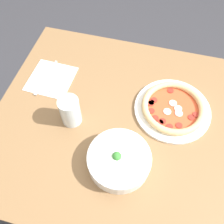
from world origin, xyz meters
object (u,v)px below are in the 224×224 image
fork (57,79)px  glass (70,111)px  knife (47,76)px  bowl (119,160)px  pizza (173,108)px

fork → glass: (-0.13, 0.18, 0.06)m
glass → knife: bearing=-44.8°
bowl → pizza: bearing=-119.7°
fork → glass: 0.23m
glass → fork: bearing=-52.9°
knife → glass: (-0.18, 0.18, 0.06)m
bowl → knife: (0.41, -0.31, -0.03)m
fork → pizza: bearing=91.2°
glass → bowl: bearing=149.6°
knife → pizza: bearing=90.8°
fork → knife: same height
pizza → fork: size_ratio=1.71×
bowl → glass: (0.22, -0.13, 0.03)m
bowl → knife: size_ratio=1.09×
bowl → knife: bearing=-37.6°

